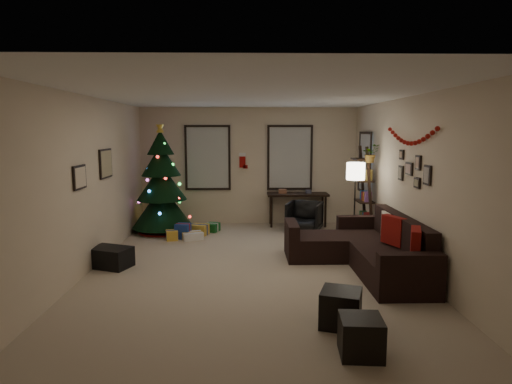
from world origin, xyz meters
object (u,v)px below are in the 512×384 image
at_px(sofa, 366,250).
at_px(desk, 298,197).
at_px(christmas_tree, 162,187).
at_px(desk_chair, 304,217).
at_px(bookshelf, 365,195).

distance_m(sofa, desk, 3.23).
height_order(christmas_tree, desk_chair, christmas_tree).
height_order(desk, bookshelf, bookshelf).
relative_size(desk, bookshelf, 0.74).
xyz_separation_m(christmas_tree, desk, (2.98, 0.59, -0.33)).
distance_m(christmas_tree, sofa, 4.56).
distance_m(christmas_tree, desk, 3.06).
bearing_deg(bookshelf, sofa, -104.22).
xyz_separation_m(desk, bookshelf, (1.19, -1.35, 0.25)).
bearing_deg(bookshelf, desk, 131.38).
xyz_separation_m(sofa, desk_chair, (-0.66, 2.48, 0.05)).
xyz_separation_m(sofa, desk, (-0.73, 3.13, 0.38)).
relative_size(christmas_tree, sofa, 0.89).
height_order(sofa, desk_chair, sofa).
relative_size(desk_chair, bookshelf, 0.35).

